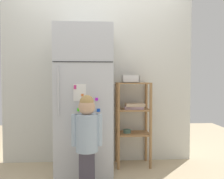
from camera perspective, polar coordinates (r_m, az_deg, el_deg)
ground_plane at (r=3.06m, az=-3.34°, el=-19.43°), size 6.00×6.00×0.00m
kitchen_wall_back at (r=3.19m, az=-3.40°, el=2.48°), size 2.61×0.03×2.28m
refrigerator at (r=2.87m, az=-6.76°, el=-2.51°), size 0.68×0.63×1.78m
child_standing at (r=2.41m, az=-6.24°, el=-10.61°), size 0.32×0.23×0.98m
pantry_shelf_unit at (r=3.06m, az=5.29°, el=-6.16°), size 0.45×0.32×1.10m
fruit_bin at (r=3.04m, az=4.66°, el=2.50°), size 0.22×0.17×0.09m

